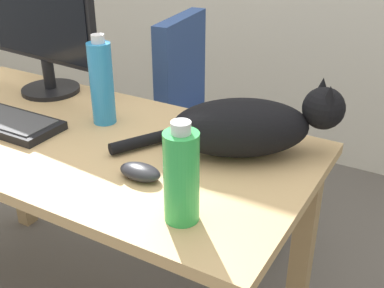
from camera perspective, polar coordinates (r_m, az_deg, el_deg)
name	(u,v)px	position (r m, az deg, el deg)	size (l,w,h in m)	color
desk	(80,166)	(1.47, -13.20, -2.61)	(1.37, 0.65, 0.71)	tan
office_chair	(212,151)	(1.94, 2.44, -0.78)	(0.48, 0.48, 0.93)	black
monitor	(42,27)	(1.70, -17.44, 13.12)	(0.48, 0.20, 0.42)	black
cat	(249,125)	(1.25, 6.79, 2.25)	(0.53, 0.37, 0.20)	black
computer_mouse	(140,172)	(1.16, -6.19, -3.31)	(0.11, 0.06, 0.04)	#232328
water_bottle	(102,83)	(1.43, -10.70, 7.18)	(0.07, 0.07, 0.27)	#2D8CD1
spray_bottle	(181,176)	(0.97, -1.27, -3.84)	(0.07, 0.07, 0.22)	green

